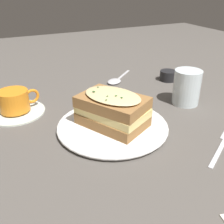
% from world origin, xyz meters
% --- Properties ---
extents(ground_plane, '(2.40, 2.40, 0.00)m').
position_xyz_m(ground_plane, '(0.00, 0.00, 0.00)').
color(ground_plane, '#514C47').
extents(dinner_plate, '(0.26, 0.26, 0.01)m').
position_xyz_m(dinner_plate, '(0.00, 0.00, 0.01)').
color(dinner_plate, white).
rests_on(dinner_plate, ground_plane).
extents(sandwich, '(0.19, 0.17, 0.08)m').
position_xyz_m(sandwich, '(-0.00, 0.00, 0.05)').
color(sandwich, olive).
rests_on(sandwich, dinner_plate).
extents(teacup_with_saucer, '(0.15, 0.15, 0.06)m').
position_xyz_m(teacup_with_saucer, '(0.18, 0.20, 0.02)').
color(teacup_with_saucer, silver).
rests_on(teacup_with_saucer, ground_plane).
extents(water_glass, '(0.07, 0.07, 0.10)m').
position_xyz_m(water_glass, '(0.04, -0.25, 0.05)').
color(water_glass, silver).
rests_on(water_glass, ground_plane).
extents(spoon, '(0.13, 0.14, 0.01)m').
position_xyz_m(spoon, '(0.28, -0.14, 0.00)').
color(spoon, silver).
rests_on(spoon, ground_plane).
extents(condiment_pot, '(0.06, 0.06, 0.03)m').
position_xyz_m(condiment_pot, '(0.21, -0.31, 0.02)').
color(condiment_pot, black).
rests_on(condiment_pot, ground_plane).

